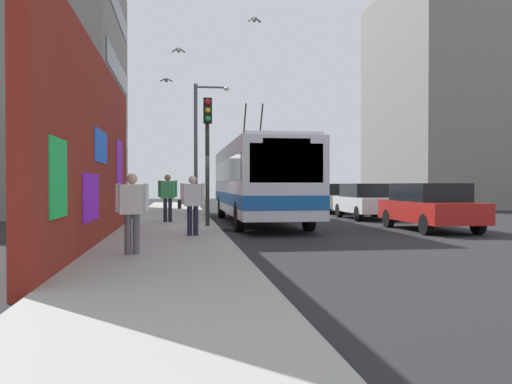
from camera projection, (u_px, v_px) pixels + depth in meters
name	position (u px, v px, depth m)	size (l,w,h in m)	color
ground_plane	(217.00, 230.00, 18.28)	(80.00, 80.00, 0.00)	#232326
sidewalk_slab	(170.00, 228.00, 18.05)	(48.00, 3.20, 0.15)	#9E9B93
graffiti_wall	(95.00, 151.00, 13.24)	(12.85, 0.32, 4.73)	maroon
building_far_left	(25.00, 89.00, 27.76)	(11.02, 9.44, 13.01)	gray
building_far_right	(446.00, 98.00, 37.06)	(11.55, 8.22, 14.97)	gray
city_bus	(258.00, 179.00, 21.16)	(11.39, 2.60, 4.89)	silver
parked_car_red	(430.00, 206.00, 17.92)	(4.48, 1.92, 1.58)	#B21E19
parked_car_white	(367.00, 200.00, 23.89)	(4.15, 1.94, 1.58)	white
parked_car_champagne	(333.00, 197.00, 29.19)	(4.80, 1.73, 1.58)	#C6B793
parked_car_silver	(308.00, 195.00, 34.78)	(4.11, 1.80, 1.58)	#B7B7BC
pedestrian_at_curb	(192.00, 201.00, 14.58)	(0.22, 0.74, 1.63)	#1E1E2D
pedestrian_near_wall	(132.00, 207.00, 10.71)	(0.22, 0.66, 1.61)	#595960
pedestrian_midblock	(168.00, 194.00, 19.83)	(0.24, 0.70, 1.76)	#1E1E2D
traffic_light	(207.00, 140.00, 17.89)	(0.49, 0.28, 4.29)	#2D382D
street_lamp	(200.00, 138.00, 26.98)	(0.44, 1.79, 6.44)	#4C4C51
flying_pigeons	(208.00, 36.00, 21.86)	(2.81, 4.00, 3.80)	slate
curbside_puddle	(236.00, 230.00, 17.99)	(1.41, 1.41, 0.00)	black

